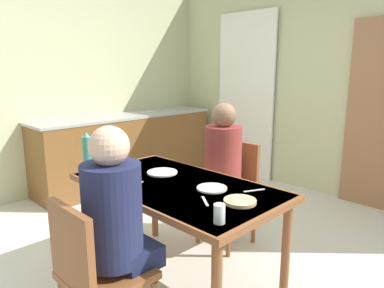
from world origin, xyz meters
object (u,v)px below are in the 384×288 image
(chair_near_diner, at_px, (94,272))
(kitchen_counter, at_px, (128,148))
(dining_table, at_px, (176,194))
(person_far_diner, at_px, (222,157))
(serving_bowl_center, at_px, (122,170))
(chair_far_diner, at_px, (232,186))
(water_bottle_green_near, at_px, (87,154))
(person_near_diner, at_px, (115,211))

(chair_near_diner, bearing_deg, kitchen_counter, 142.01)
(dining_table, xyz_separation_m, person_far_diner, (-0.12, 0.62, 0.13))
(serving_bowl_center, bearing_deg, chair_far_diner, 69.16)
(person_far_diner, height_order, serving_bowl_center, person_far_diner)
(chair_near_diner, height_order, water_bottle_green_near, water_bottle_green_near)
(dining_table, height_order, person_near_diner, person_near_diner)
(kitchen_counter, height_order, dining_table, kitchen_counter)
(chair_far_diner, xyz_separation_m, person_near_diner, (0.34, -1.37, 0.28))
(person_far_diner, bearing_deg, water_bottle_green_near, 60.34)
(chair_near_diner, xyz_separation_m, person_far_diner, (-0.34, 1.37, 0.28))
(chair_far_diner, relative_size, serving_bowl_center, 5.12)
(dining_table, height_order, person_far_diner, person_far_diner)
(chair_near_diner, height_order, chair_far_diner, same)
(chair_near_diner, bearing_deg, person_far_diner, 103.83)
(dining_table, relative_size, serving_bowl_center, 8.54)
(kitchen_counter, bearing_deg, chair_near_diner, -37.99)
(chair_near_diner, distance_m, person_near_diner, 0.31)
(kitchen_counter, relative_size, chair_near_diner, 2.83)
(kitchen_counter, height_order, chair_near_diner, kitchen_counter)
(chair_far_diner, bearing_deg, person_far_diner, 90.00)
(chair_far_diner, bearing_deg, water_bottle_green_near, 63.65)
(dining_table, height_order, chair_far_diner, chair_far_diner)
(kitchen_counter, xyz_separation_m, chair_far_diner, (2.01, -0.32, 0.05))
(chair_near_diner, distance_m, chair_far_diner, 1.55)
(dining_table, distance_m, water_bottle_green_near, 0.74)
(person_far_diner, xyz_separation_m, serving_bowl_center, (-0.34, -0.75, -0.03))
(dining_table, xyz_separation_m, serving_bowl_center, (-0.46, -0.13, 0.10))
(kitchen_counter, height_order, water_bottle_green_near, water_bottle_green_near)
(chair_near_diner, xyz_separation_m, person_near_diner, (-0.00, 0.14, 0.28))
(chair_near_diner, bearing_deg, water_bottle_green_near, 151.71)
(dining_table, distance_m, chair_far_diner, 0.78)
(person_near_diner, bearing_deg, dining_table, 109.29)
(serving_bowl_center, bearing_deg, water_bottle_green_near, -137.79)
(dining_table, relative_size, person_near_diner, 1.89)
(chair_far_diner, height_order, serving_bowl_center, chair_far_diner)
(person_near_diner, relative_size, person_far_diner, 1.00)
(kitchen_counter, xyz_separation_m, person_far_diner, (2.01, -0.46, 0.33))
(person_far_diner, bearing_deg, serving_bowl_center, 65.77)
(person_near_diner, xyz_separation_m, serving_bowl_center, (-0.67, 0.49, -0.03))
(kitchen_counter, bearing_deg, dining_table, -26.83)
(person_far_diner, distance_m, serving_bowl_center, 0.82)
(person_near_diner, bearing_deg, serving_bowl_center, 143.86)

